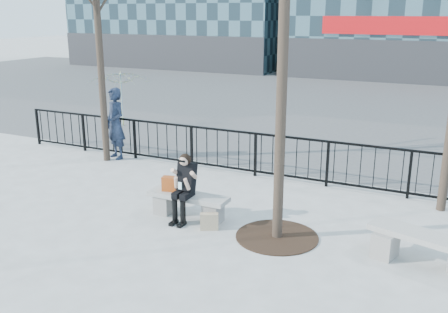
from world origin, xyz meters
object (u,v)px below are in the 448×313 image
at_px(bench_main, 188,203).
at_px(bench_second, 424,246).
at_px(standing_man, 115,124).
at_px(seated_woman, 184,188).

distance_m(bench_main, bench_second, 4.35).
bearing_deg(bench_main, bench_second, -0.29).
distance_m(bench_second, standing_man, 8.73).
bearing_deg(standing_man, bench_second, 3.91).
relative_size(bench_main, standing_man, 0.84).
xyz_separation_m(bench_second, seated_woman, (-4.35, -0.14, 0.35)).
relative_size(bench_main, seated_woman, 1.23).
bearing_deg(seated_woman, bench_main, 90.00).
height_order(bench_main, bench_second, bench_second).
bearing_deg(standing_man, bench_main, -13.00).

